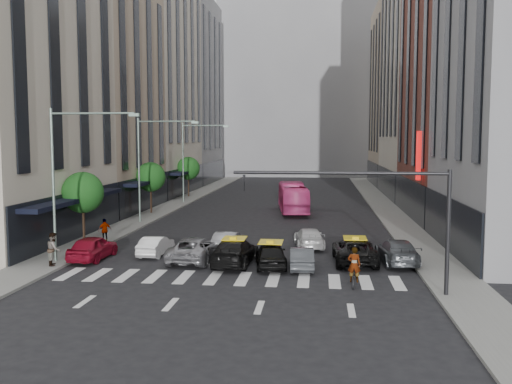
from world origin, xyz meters
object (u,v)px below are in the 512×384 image
(pedestrian_far, at_px, (105,230))
(taxi_left, at_px, (235,252))
(car_red, at_px, (93,247))
(motorcycle, at_px, (354,279))
(streetlamp_mid, at_px, (149,156))
(streetlamp_near, at_px, (68,164))
(pedestrian_near, at_px, (54,249))
(car_white_front, at_px, (156,246))
(bus, at_px, (293,198))
(taxi_center, at_px, (271,255))
(streetlamp_far, at_px, (191,151))

(pedestrian_far, bearing_deg, taxi_left, 112.59)
(car_red, distance_m, motorcycle, 16.24)
(streetlamp_mid, relative_size, pedestrian_far, 5.46)
(streetlamp_mid, bearing_deg, motorcycle, -50.00)
(streetlamp_near, distance_m, pedestrian_near, 4.97)
(car_white_front, relative_size, pedestrian_far, 2.28)
(bus, relative_size, pedestrian_near, 5.55)
(car_red, distance_m, bus, 26.34)
(car_white_front, bearing_deg, taxi_center, 164.37)
(taxi_center, relative_size, pedestrian_near, 2.27)
(pedestrian_near, bearing_deg, bus, -45.81)
(streetlamp_mid, xyz_separation_m, motorcycle, (16.38, -19.52, -5.49))
(streetlamp_far, distance_m, car_white_front, 29.83)
(taxi_left, bearing_deg, streetlamp_far, -68.76)
(car_white_front, distance_m, pedestrian_near, 6.34)
(car_white_front, relative_size, taxi_center, 0.87)
(car_red, height_order, taxi_center, car_red)
(taxi_left, distance_m, bus, 24.38)
(streetlamp_mid, bearing_deg, streetlamp_far, 90.00)
(car_white_front, xyz_separation_m, bus, (7.67, 22.13, 0.85))
(streetlamp_mid, xyz_separation_m, streetlamp_far, (0.00, 16.00, 0.00))
(streetlamp_far, relative_size, bus, 0.86)
(streetlamp_far, xyz_separation_m, taxi_center, (11.88, -31.68, -5.17))
(streetlamp_near, xyz_separation_m, car_white_front, (4.30, 2.96, -5.29))
(streetlamp_near, xyz_separation_m, streetlamp_mid, (0.00, 16.00, 0.00))
(streetlamp_near, distance_m, streetlamp_mid, 16.00)
(bus, bearing_deg, streetlamp_mid, 30.65)
(taxi_center, distance_m, bus, 24.79)
(streetlamp_near, distance_m, car_red, 5.36)
(streetlamp_far, xyz_separation_m, motorcycle, (16.38, -35.52, -5.49))
(streetlamp_mid, bearing_deg, car_red, -86.73)
(streetlamp_mid, relative_size, motorcycle, 5.73)
(taxi_center, bearing_deg, pedestrian_far, -33.98)
(taxi_center, xyz_separation_m, motorcycle, (4.50, -3.84, -0.32))
(motorcycle, height_order, pedestrian_near, pedestrian_near)
(pedestrian_near, bearing_deg, motorcycle, -118.38)
(taxi_left, bearing_deg, bus, -91.39)
(taxi_center, distance_m, pedestrian_near, 12.48)
(car_red, height_order, motorcycle, car_red)
(streetlamp_far, relative_size, taxi_center, 2.10)
(taxi_left, bearing_deg, motorcycle, 150.95)
(streetlamp_mid, relative_size, bus, 0.86)
(taxi_left, relative_size, bus, 0.50)
(streetlamp_near, relative_size, bus, 0.86)
(taxi_left, bearing_deg, streetlamp_near, 8.90)
(streetlamp_near, relative_size, streetlamp_far, 1.00)
(taxi_left, relative_size, pedestrian_far, 3.22)
(motorcycle, relative_size, pedestrian_near, 0.83)
(taxi_center, xyz_separation_m, bus, (0.09, 24.77, 0.73))
(streetlamp_mid, distance_m, motorcycle, 26.06)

